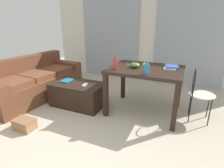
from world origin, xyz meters
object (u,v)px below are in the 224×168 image
Objects in this scene: coffee_table at (78,94)px; tv_remote_on_table at (145,64)px; magazine at (67,81)px; shoebox at (25,124)px; bottle_far at (115,64)px; craft_table at (146,74)px; wire_chair at (198,89)px; couch at (34,82)px; book_stack at (171,67)px; bowl at (135,65)px; scissors at (128,64)px; bottle_near at (146,69)px; tv_remote_primary at (85,85)px.

tv_remote_on_table is at bearing 23.27° from coffee_table.
magazine is 0.76× the size of shoebox.
bottle_far reaches higher than shoebox.
shoebox is (-0.28, -0.99, -0.13)m from coffee_table.
wire_chair is at bearing 4.55° from craft_table.
book_stack is at bearing 8.55° from couch.
book_stack is at bearing 20.50° from craft_table.
scissors is at bearing 134.51° from bowl.
tv_remote_on_table reaches higher than craft_table.
coffee_table is 1.42m from bottle_near.
craft_table is 7.34× the size of bowl.
bowl is at bearing -173.49° from wire_chair.
wire_chair is at bearing 6.51° from bowl.
shoebox is at bearing -142.97° from book_stack.
tv_remote_primary is at bearing -11.80° from magazine.
tv_remote_primary is at bearing -1.86° from couch.
couch is 2.40m from bottle_near.
craft_table is at bearing -20.88° from scissors.
shoebox is at bearing -91.68° from magazine.
scissors is at bearing 131.76° from bottle_near.
couch is at bearing -173.53° from craft_table.
couch is at bearing 172.07° from tv_remote_primary.
bottle_far reaches higher than scissors.
couch reaches higher than craft_table.
craft_table is 1.47m from magazine.
couch is 6.67× the size of shoebox.
tv_remote_on_table reaches higher than magazine.
bottle_far is at bearing -3.85° from coffee_table.
bowl reaches higher than tv_remote_on_table.
book_stack is 0.73m from scissors.
bowl is (-0.18, -0.05, 0.15)m from craft_table.
bottle_near is 0.61m from tv_remote_on_table.
book_stack is at bearing 18.84° from bowl.
tv_remote_primary is at bearing -163.52° from craft_table.
magazine is at bearing 174.42° from bottle_near.
bowl is 1.53× the size of scissors.
wire_chair reaches higher than coffee_table.
bottle_far is 2.26× the size of scissors.
bottle_near is 1.03× the size of tv_remote_on_table.
bottle_far is at bearing -97.66° from scissors.
bottle_far is 1.12m from magazine.
scissors is at bearing 16.99° from magazine.
bowl is (0.24, 0.25, -0.05)m from bottle_far.
tv_remote_primary is 0.61× the size of magazine.
coffee_table is 1.29m from craft_table.
book_stack is at bearing 0.26° from scissors.
bottle_far is 0.90m from book_stack.
bottle_near is 0.66× the size of book_stack.
bottle_near is 0.58m from book_stack.
scissors is (0.06, 0.43, -0.09)m from bottle_far.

